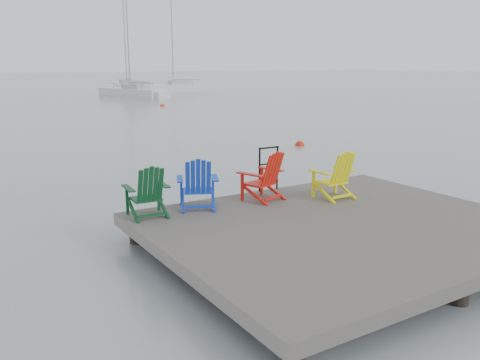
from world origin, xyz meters
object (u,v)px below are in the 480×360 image
chair_green (148,191)px  chair_red (265,176)px  sailboat_mid (128,87)px  chair_yellow (336,175)px  sailboat_near (133,93)px  handrail (269,164)px  buoy_c (162,106)px  buoy_d (142,98)px  chair_blue (198,183)px  buoy_a (300,146)px  sailboat_far (177,88)px

chair_green → chair_red: bearing=0.8°
chair_green → sailboat_mid: bearing=75.2°
chair_yellow → sailboat_near: 40.73m
handrail → chair_green: (-2.81, -0.47, -0.09)m
buoy_c → buoy_d: bearing=77.1°
chair_blue → chair_yellow: chair_blue is taller
sailboat_mid → buoy_a: bearing=-89.6°
chair_red → sailboat_mid: 55.36m
chair_red → sailboat_far: bearing=49.6°
chair_blue → buoy_a: chair_blue is taller
chair_green → buoy_d: chair_green is taller
buoy_c → sailboat_far: bearing=61.8°
handrail → chair_green: size_ratio=1.01×
chair_blue → chair_red: chair_red is taller
chair_yellow → buoy_c: bearing=72.2°
chair_blue → handrail: bearing=38.5°
chair_yellow → sailboat_near: (10.56, 39.34, -0.61)m
handrail → buoy_c: size_ratio=2.35×
buoy_c → chair_red: bearing=-109.7°
chair_green → sailboat_near: 41.07m
buoy_a → buoy_d: bearing=79.8°
chair_yellow → buoy_d: 39.86m
buoy_c → sailboat_near: bearing=80.2°
buoy_a → buoy_d: 30.81m
buoy_c → buoy_d: size_ratio=1.04×
sailboat_near → sailboat_mid: bearing=55.1°
buoy_a → buoy_d: size_ratio=1.00×
buoy_a → chair_yellow: bearing=-124.7°
chair_yellow → buoy_d: chair_yellow is taller
chair_blue → sailboat_near: 40.74m
sailboat_near → buoy_a: size_ratio=30.01×
sailboat_far → buoy_a: size_ratio=31.41×
chair_red → sailboat_far: size_ratio=0.08×
handrail → buoy_c: handrail is taller
chair_green → buoy_a: size_ratio=2.41×
chair_blue → buoy_a: (8.08, 7.21, -0.97)m
sailboat_near → buoy_c: size_ratio=28.90×
chair_yellow → sailboat_far: (18.46, 46.45, -0.61)m
chair_green → sailboat_mid: (18.63, 52.74, -0.59)m
sailboat_far → buoy_c: bearing=156.2°
buoy_d → chair_red: bearing=-107.9°
sailboat_mid → buoy_c: bearing=-92.0°
chair_red → chair_yellow: 1.37m
chair_yellow → sailboat_far: 49.99m
buoy_a → buoy_c: bearing=81.2°
handrail → buoy_a: size_ratio=2.44×
sailboat_mid → buoy_d: bearing=-93.0°
handrail → buoy_c: (9.33, 26.87, -1.04)m
sailboat_far → chair_blue: bearing=159.6°
sailboat_far → buoy_d: bearing=141.7°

